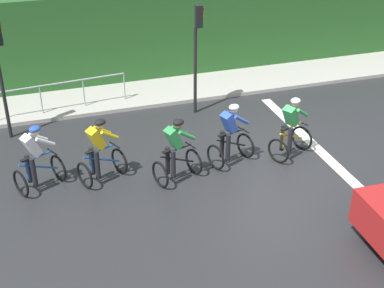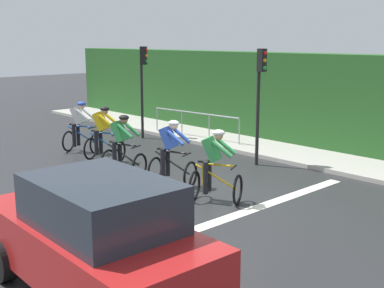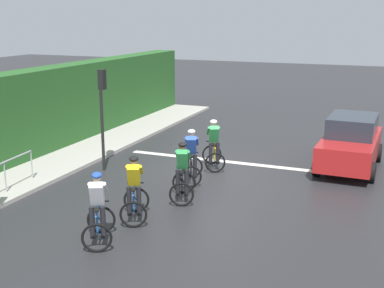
{
  "view_description": "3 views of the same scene",
  "coord_description": "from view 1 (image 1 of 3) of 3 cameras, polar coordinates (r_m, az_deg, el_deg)",
  "views": [
    {
      "loc": [
        -11.45,
        6.02,
        7.47
      ],
      "look_at": [
        0.16,
        2.28,
        0.71
      ],
      "focal_mm": 51.73,
      "sensor_mm": 36.0,
      "label": 1
    },
    {
      "loc": [
        -7.79,
        -7.95,
        3.6
      ],
      "look_at": [
        0.79,
        1.24,
        0.97
      ],
      "focal_mm": 47.03,
      "sensor_mm": 36.0,
      "label": 2
    },
    {
      "loc": [
        -5.56,
        15.22,
        5.04
      ],
      "look_at": [
        0.34,
        0.62,
        1.05
      ],
      "focal_mm": 47.76,
      "sensor_mm": 36.0,
      "label": 3
    }
  ],
  "objects": [
    {
      "name": "cyclist_lead",
      "position": [
        13.6,
        -15.79,
        -1.58
      ],
      "size": [
        1.09,
        1.27,
        1.66
      ],
      "color": "black",
      "rests_on": "ground"
    },
    {
      "name": "ground_plane",
      "position": [
        14.94,
        8.56,
        -1.36
      ],
      "size": [
        80.0,
        80.0,
        0.0
      ],
      "primitive_type": "plane",
      "color": "#28282B"
    },
    {
      "name": "traffic_light_near_crossing",
      "position": [
        16.4,
        0.55,
        10.34
      ],
      "size": [
        0.21,
        0.31,
        3.34
      ],
      "color": "black",
      "rests_on": "ground"
    },
    {
      "name": "traffic_light_far_junction",
      "position": [
        15.74,
        -19.17,
        7.91
      ],
      "size": [
        0.27,
        0.29,
        3.34
      ],
      "color": "black",
      "rests_on": "ground"
    },
    {
      "name": "stone_wall_low",
      "position": [
        19.58,
        -4.75,
        7.17
      ],
      "size": [
        0.44,
        25.82,
        0.43
      ],
      "primitive_type": "cube",
      "color": "gray",
      "rests_on": "ground"
    },
    {
      "name": "cyclist_fourth",
      "position": [
        14.16,
        3.96,
        0.81
      ],
      "size": [
        1.0,
        1.24,
        1.66
      ],
      "color": "black",
      "rests_on": "ground"
    },
    {
      "name": "road_marking_stop_line",
      "position": [
        15.51,
        12.94,
        -0.57
      ],
      "size": [
        7.0,
        0.3,
        0.01
      ],
      "primitive_type": "cube",
      "color": "silver",
      "rests_on": "ground"
    },
    {
      "name": "cyclist_trailing",
      "position": [
        14.68,
        10.16,
        1.48
      ],
      "size": [
        1.09,
        1.27,
        1.66
      ],
      "color": "black",
      "rests_on": "ground"
    },
    {
      "name": "pedestrian_railing_kerbside",
      "position": [
        17.31,
        -13.27,
        5.54
      ],
      "size": [
        0.43,
        3.95,
        1.03
      ],
      "color": "#999EA3",
      "rests_on": "ground"
    },
    {
      "name": "sidewalk_kerb",
      "position": [
        18.83,
        -4.08,
        5.76
      ],
      "size": [
        2.8,
        25.82,
        0.12
      ],
      "primitive_type": "cube",
      "color": "#ADA89E",
      "rests_on": "ground"
    },
    {
      "name": "cyclist_second",
      "position": [
        13.57,
        -9.51,
        -0.87
      ],
      "size": [
        1.06,
        1.26,
        1.66
      ],
      "color": "black",
      "rests_on": "ground"
    },
    {
      "name": "hedge_wall",
      "position": [
        19.4,
        -5.12,
        11.19
      ],
      "size": [
        1.1,
        25.82,
        3.14
      ],
      "primitive_type": "cube",
      "color": "#265623",
      "rests_on": "ground"
    },
    {
      "name": "cyclist_mid",
      "position": [
        13.4,
        -1.68,
        -0.86
      ],
      "size": [
        1.0,
        1.24,
        1.66
      ],
      "color": "black",
      "rests_on": "ground"
    }
  ]
}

